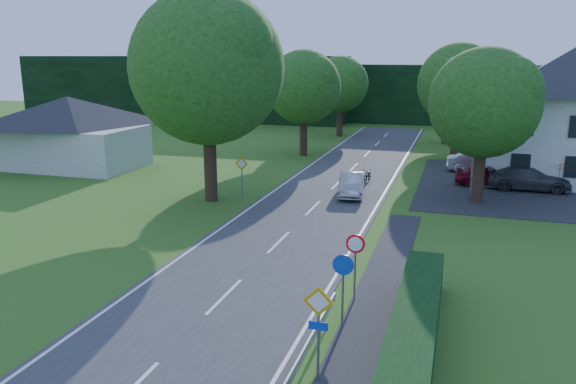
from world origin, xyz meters
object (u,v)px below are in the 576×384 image
(streetlight, at_px, (474,119))
(parked_car_grey, at_px, (528,178))
(motorcycle, at_px, (368,175))
(parasol, at_px, (559,177))
(parked_car_silver_a, at_px, (479,162))
(moving_car, at_px, (351,184))
(parked_car_red, at_px, (488,175))

(streetlight, xyz_separation_m, parked_car_grey, (3.47, 2.00, -3.71))
(motorcycle, xyz_separation_m, parasol, (11.43, 0.80, 0.42))
(parked_car_silver_a, distance_m, parked_car_grey, 5.46)
(streetlight, bearing_deg, parked_car_grey, 29.94)
(motorcycle, bearing_deg, moving_car, -93.06)
(moving_car, bearing_deg, parked_car_silver_a, 43.21)
(parked_car_silver_a, height_order, parasol, parasol)
(moving_car, height_order, parked_car_red, parked_car_red)
(streetlight, distance_m, parked_car_silver_a, 7.68)
(moving_car, relative_size, parasol, 2.02)
(streetlight, xyz_separation_m, parked_car_red, (1.16, 2.33, -3.74))
(parked_car_red, xyz_separation_m, parked_car_silver_a, (-0.49, 4.36, 0.04))
(parked_car_red, xyz_separation_m, parked_car_grey, (2.31, -0.33, 0.03))
(moving_car, xyz_separation_m, parked_car_silver_a, (7.31, 9.29, 0.06))
(parked_car_silver_a, distance_m, parasol, 6.54)
(motorcycle, xyz_separation_m, parked_car_silver_a, (6.94, 5.55, 0.25))
(parked_car_red, relative_size, parked_car_grey, 0.81)
(parked_car_grey, distance_m, parasol, 1.70)
(streetlight, distance_m, moving_car, 8.06)
(streetlight, relative_size, parasol, 4.04)
(motorcycle, bearing_deg, streetlight, -7.74)
(streetlight, distance_m, parked_car_red, 4.56)
(parasol, bearing_deg, motorcycle, -176.01)
(moving_car, bearing_deg, motorcycle, 75.74)
(streetlight, distance_m, parasol, 6.55)
(parked_car_silver_a, bearing_deg, moving_car, 141.49)
(motorcycle, bearing_deg, parked_car_silver_a, 41.28)
(streetlight, height_order, parked_car_grey, streetlight)
(parked_car_red, xyz_separation_m, parasol, (4.00, -0.39, 0.21))
(motorcycle, height_order, parasol, parasol)
(streetlight, height_order, parked_car_silver_a, streetlight)
(streetlight, bearing_deg, parked_car_silver_a, 84.22)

